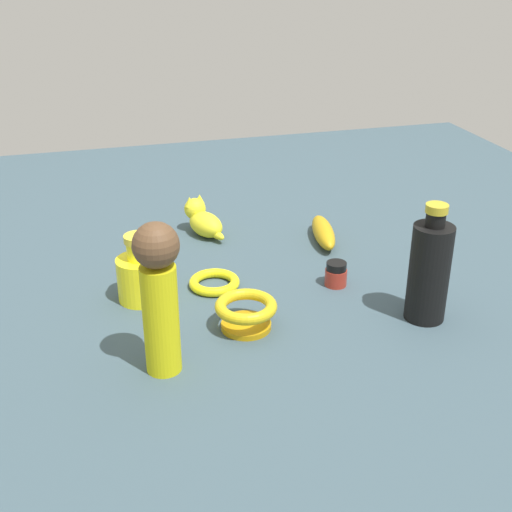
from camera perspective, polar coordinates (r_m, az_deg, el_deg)
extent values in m
plane|color=#384C56|center=(1.32, 0.00, -2.15)|extent=(2.00, 2.00, 0.00)
ellipsoid|color=#BC9115|center=(1.49, 5.72, 2.01)|extent=(0.07, 0.17, 0.04)
cylinder|color=#B8870E|center=(1.17, -0.84, -5.89)|extent=(0.09, 0.09, 0.01)
torus|color=gold|center=(1.15, -0.86, -4.29)|extent=(0.11, 0.11, 0.02)
cylinder|color=#CBC412|center=(1.03, -8.04, -5.36)|extent=(0.06, 0.06, 0.18)
sphere|color=brown|center=(0.97, -8.48, 0.90)|extent=(0.07, 0.07, 0.07)
cylinder|color=#9E2D1F|center=(1.31, 6.77, -1.80)|extent=(0.04, 0.04, 0.03)
cylinder|color=#DEA007|center=(1.30, 6.80, -1.23)|extent=(0.03, 0.03, 0.00)
cylinder|color=black|center=(1.30, 6.83, -0.86)|extent=(0.04, 0.04, 0.01)
torus|color=yellow|center=(1.30, -3.59, -2.15)|extent=(0.10, 0.10, 0.02)
cylinder|color=yellow|center=(1.26, -9.71, -1.93)|extent=(0.09, 0.09, 0.08)
cylinder|color=yellow|center=(1.23, -9.91, 0.46)|extent=(0.04, 0.04, 0.03)
cylinder|color=yellow|center=(1.22, -9.99, 1.46)|extent=(0.05, 0.05, 0.01)
cylinder|color=black|center=(1.20, 14.42, -1.43)|extent=(0.07, 0.07, 0.18)
cylinder|color=black|center=(1.16, 14.96, 3.01)|extent=(0.03, 0.03, 0.03)
cylinder|color=gold|center=(1.15, 15.07, 3.91)|extent=(0.04, 0.04, 0.01)
ellipsoid|color=yellow|center=(1.51, -4.27, 2.68)|extent=(0.09, 0.11, 0.05)
sphere|color=yellow|center=(1.54, -5.19, 4.00)|extent=(0.05, 0.05, 0.05)
cone|color=yellow|center=(1.52, -5.64, 4.61)|extent=(0.02, 0.02, 0.02)
cone|color=yellow|center=(1.54, -4.80, 4.84)|extent=(0.02, 0.02, 0.02)
ellipsoid|color=yellow|center=(1.48, -3.28, 1.77)|extent=(0.03, 0.05, 0.02)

